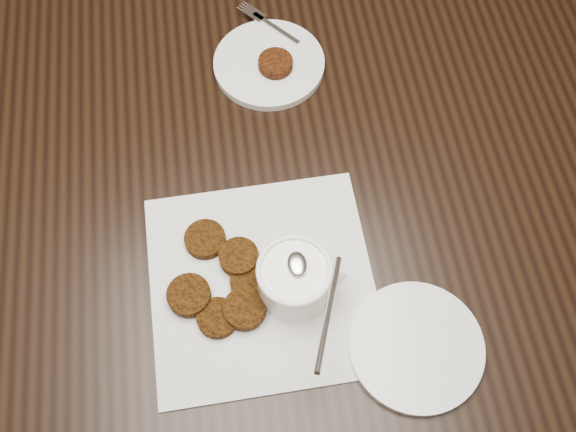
{
  "coord_description": "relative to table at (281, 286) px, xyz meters",
  "views": [
    {
      "loc": [
        -0.0,
        -0.42,
        1.62
      ],
      "look_at": [
        0.06,
        -0.01,
        0.8
      ],
      "focal_mm": 40.67,
      "sensor_mm": 36.0,
      "label": 1
    }
  ],
  "objects": [
    {
      "name": "sauce_ramekin",
      "position": [
        0.0,
        -0.15,
        0.45
      ],
      "size": [
        0.14,
        0.14,
        0.14
      ],
      "primitive_type": null,
      "rotation": [
        0.0,
        0.0,
        0.01
      ],
      "color": "white",
      "rests_on": "napkin"
    },
    {
      "name": "table",
      "position": [
        0.0,
        0.0,
        0.0
      ],
      "size": [
        1.47,
        0.95,
        0.75
      ],
      "primitive_type": "cube",
      "color": "black",
      "rests_on": "floor"
    },
    {
      "name": "plate_with_patty",
      "position": [
        0.02,
        0.25,
        0.39
      ],
      "size": [
        0.26,
        0.26,
        0.03
      ],
      "primitive_type": null,
      "rotation": [
        0.0,
        0.0,
        -0.86
      ],
      "color": "silver",
      "rests_on": "table"
    },
    {
      "name": "napkin",
      "position": [
        -0.04,
        -0.13,
        0.38
      ],
      "size": [
        0.32,
        0.32,
        0.0
      ],
      "primitive_type": "cube",
      "rotation": [
        0.0,
        0.0,
        0.01
      ],
      "color": "silver",
      "rests_on": "table"
    },
    {
      "name": "plate_empty",
      "position": [
        0.15,
        -0.26,
        0.38
      ],
      "size": [
        0.21,
        0.21,
        0.01
      ],
      "primitive_type": "cylinder",
      "rotation": [
        0.0,
        0.0,
        -0.15
      ],
      "color": "silver",
      "rests_on": "table"
    },
    {
      "name": "floor",
      "position": [
        -0.05,
        -0.05,
        -0.38
      ],
      "size": [
        4.0,
        4.0,
        0.0
      ],
      "primitive_type": "plane",
      "color": "#55321D",
      "rests_on": "ground"
    },
    {
      "name": "patty_cluster",
      "position": [
        -0.09,
        -0.13,
        0.39
      ],
      "size": [
        0.27,
        0.27,
        0.02
      ],
      "primitive_type": null,
      "rotation": [
        0.0,
        0.0,
        0.35
      ],
      "color": "#5E310C",
      "rests_on": "napkin"
    }
  ]
}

